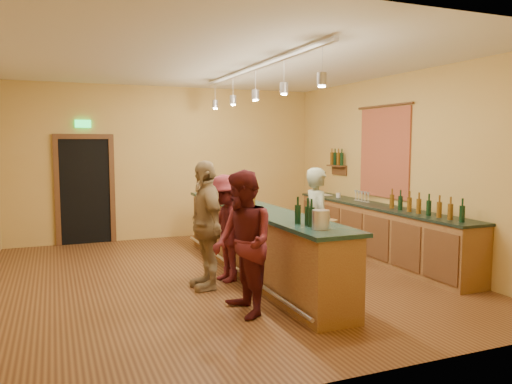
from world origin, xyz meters
name	(u,v)px	position (x,y,z in m)	size (l,w,h in m)	color
floor	(220,278)	(0.00, 0.00, 0.00)	(7.00, 7.00, 0.00)	#4F2A16
ceiling	(219,62)	(0.00, 0.00, 3.20)	(6.50, 7.00, 0.02)	silver
wall_back	(168,163)	(0.00, 3.50, 1.60)	(6.50, 0.02, 3.20)	tan
wall_front	(350,195)	(0.00, -3.50, 1.60)	(6.50, 0.02, 3.20)	tan
wall_right	(399,168)	(3.25, 0.00, 1.60)	(0.02, 7.00, 3.20)	tan
doorway	(85,188)	(-1.70, 3.47, 1.13)	(1.15, 0.09, 2.48)	black
tapestry	(384,153)	(3.23, 0.40, 1.85)	(0.03, 1.40, 1.60)	#A5212E
bottle_shelf	(337,160)	(3.17, 1.90, 1.67)	(0.17, 0.55, 0.54)	#503118
back_counter	(378,231)	(2.97, 0.18, 0.49)	(0.60, 4.55, 1.27)	brown
tasting_bar	(255,235)	(0.57, 0.00, 0.61)	(0.73, 5.10, 1.38)	brown
pendant_track	(255,79)	(0.58, 0.00, 2.98)	(0.11, 4.60, 0.50)	silver
bartender	(317,223)	(1.34, -0.57, 0.83)	(0.61, 0.40, 1.67)	gray
customer_a	(243,243)	(-0.26, -1.66, 0.86)	(0.84, 0.65, 1.72)	#59191E
customer_b	(206,225)	(-0.35, -0.43, 0.90)	(1.05, 0.44, 1.79)	#997A51
customer_c	(226,228)	(0.03, -0.19, 0.78)	(1.01, 0.58, 1.57)	#59191E
bar_stool	(328,228)	(2.20, 0.57, 0.53)	(0.33, 0.33, 0.67)	olive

